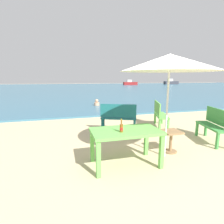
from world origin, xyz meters
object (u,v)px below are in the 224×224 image
Objects in this scene: bench_green_right at (215,123)px; boat_sailboat at (171,82)px; bench_green_left at (160,113)px; swimmer_person at (97,103)px; beer_bottle_amber at (121,127)px; side_table_wood at (171,138)px; boat_cargo_ship at (130,83)px; patio_umbrella at (170,63)px; picnic_table_green at (126,135)px; bench_teal_center at (118,116)px.

boat_sailboat is at bearing 57.91° from bench_green_right.
bench_green_left is 3.05× the size of swimmer_person.
swimmer_person is at bearing -129.25° from boat_sailboat.
beer_bottle_amber reaches higher than bench_green_left.
boat_cargo_ship is at bearing 70.11° from side_table_wood.
boat_sailboat is (29.18, 42.45, -0.22)m from beer_bottle_amber.
patio_umbrella is 42.83m from boat_cargo_ship.
picnic_table_green is 2.97m from bench_green_right.
beer_bottle_amber reaches higher than bench_green_right.
beer_bottle_amber is 0.12× the size of patio_umbrella.
boat_sailboat is (26.15, 41.69, 0.09)m from bench_green_right.
bench_teal_center is 0.99× the size of bench_green_right.
boat_cargo_ship is (14.47, 40.01, 0.20)m from side_table_wood.
side_table_wood is 0.15× the size of boat_cargo_ship.
bench_green_right is 7.51m from swimmer_person.
boat_sailboat is at bearing 56.41° from patio_umbrella.
patio_umbrella is 5.61× the size of swimmer_person.
bench_teal_center is 2.87m from bench_green_right.
boat_sailboat reaches higher than picnic_table_green.
boat_sailboat is at bearing 50.75° from swimmer_person.
picnic_table_green is at bearing -132.00° from bench_green_left.
picnic_table_green reaches higher than side_table_wood.
bench_green_right is (1.87, 0.49, -1.58)m from patio_umbrella.
bench_green_right is (2.31, -1.72, 0.00)m from bench_teal_center.
bench_green_left is at bearing 62.78° from patio_umbrella.
patio_umbrella is at bearing -146.82° from side_table_wood.
beer_bottle_amber is 0.21× the size of bench_teal_center.
bench_green_right reaches higher than swimmer_person.
boat_sailboat reaches higher than side_table_wood.
bench_green_left is 1.93m from bench_green_right.
boat_cargo_ship is 13.42m from boat_sailboat.
bench_green_right is at bearing 11.14° from side_table_wood.
picnic_table_green is 1.12× the size of bench_green_right.
beer_bottle_amber is at bearing -111.46° from boat_cargo_ship.
bench_teal_center is at bearing 101.07° from patio_umbrella.
beer_bottle_amber is 3.49m from bench_green_left.
swimmer_person is at bearing -114.63° from boat_cargo_ship.
bench_green_right is (3.03, 0.76, -0.31)m from beer_bottle_amber.
swimmer_person is 0.10× the size of boat_sailboat.
side_table_wood is 1.64m from bench_green_right.
boat_sailboat is (28.45, 39.97, 0.09)m from bench_teal_center.
patio_umbrella is (1.16, 0.27, 1.26)m from beer_bottle_amber.
boat_cargo_ship reaches higher than bench_green_right.
boat_sailboat is (13.27, 2.00, 0.08)m from boat_cargo_ship.
boat_sailboat reaches higher than bench_teal_center.
bench_green_left is 0.35× the size of boat_cargo_ship.
boat_sailboat reaches higher than swimmer_person.
boat_cargo_ship is at bearing 68.21° from bench_teal_center.
beer_bottle_amber is 51.51m from boat_sailboat.
picnic_table_green is 51.34m from boat_sailboat.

